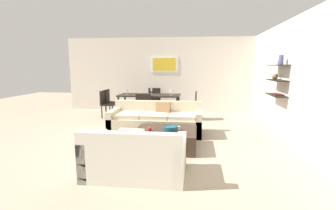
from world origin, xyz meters
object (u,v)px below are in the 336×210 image
object	(u,v)px
sofa_beige	(156,122)
dining_chair_left_near	(106,102)
candle_jar	(178,128)
decorative_bowl	(170,128)
apple_on_coffee_table	(150,129)
wine_glass_head	(151,90)
dining_chair_left_far	(110,100)
dining_chair_head	(154,99)
dining_chair_foot	(144,106)
dining_table	(149,97)
loveseat_white	(135,157)
wine_glass_left_near	(127,91)
coffee_table	(166,139)
dining_chair_right_near	(192,104)
wine_glass_right_near	(171,91)

from	to	relation	value
sofa_beige	dining_chair_left_near	distance (m)	2.63
dining_chair_left_near	candle_jar	bearing A→B (deg)	-47.15
decorative_bowl	apple_on_coffee_table	size ratio (longest dim) A/B	3.71
wine_glass_head	dining_chair_left_far	bearing A→B (deg)	-173.04
dining_chair_head	dining_chair_foot	bearing A→B (deg)	-90.00
dining_chair_left_far	dining_table	bearing A→B (deg)	-7.68
sofa_beige	loveseat_white	bearing A→B (deg)	-87.92
dining_chair_head	wine_glass_left_near	xyz separation A→B (m)	(-0.72, -0.93, 0.37)
loveseat_white	coffee_table	size ratio (longest dim) A/B	1.21
dining_chair_head	dining_chair_foot	size ratio (longest dim) A/B	1.00
dining_chair_left_near	dining_chair_foot	xyz separation A→B (m)	(1.40, -0.64, 0.00)
dining_chair_left_far	dining_chair_foot	xyz separation A→B (m)	(1.40, -1.02, 0.00)
dining_table	dining_chair_foot	xyz separation A→B (m)	(0.00, -0.83, -0.18)
apple_on_coffee_table	dining_chair_foot	world-z (taller)	dining_chair_foot
coffee_table	decorative_bowl	xyz separation A→B (m)	(0.10, -0.01, 0.24)
dining_table	dining_chair_head	bearing A→B (deg)	90.00
dining_chair_left_far	dining_chair_right_near	bearing A→B (deg)	-7.68
decorative_bowl	sofa_beige	bearing A→B (deg)	113.75
wine_glass_head	wine_glass_right_near	size ratio (longest dim) A/B	0.92
decorative_bowl	wine_glass_head	bearing A→B (deg)	106.82
loveseat_white	dining_chair_head	distance (m)	5.26
loveseat_white	dining_table	bearing A→B (deg)	98.21
dining_table	dining_chair_right_near	size ratio (longest dim) A/B	2.26
dining_chair_right_near	wine_glass_head	world-z (taller)	wine_glass_head
decorative_bowl	candle_jar	xyz separation A→B (m)	(0.16, 0.06, -0.01)
loveseat_white	candle_jar	xyz separation A→B (m)	(0.55, 1.41, 0.13)
apple_on_coffee_table	wine_glass_head	distance (m)	3.56
apple_on_coffee_table	dining_chair_foot	distance (m)	2.37
coffee_table	apple_on_coffee_table	world-z (taller)	apple_on_coffee_table
apple_on_coffee_table	wine_glass_right_near	size ratio (longest dim) A/B	0.44
coffee_table	wine_glass_left_near	distance (m)	3.43
dining_table	dining_chair_left_far	world-z (taller)	dining_chair_left_far
coffee_table	dining_chair_left_near	bearing A→B (deg)	129.37
sofa_beige	coffee_table	bearing A→B (deg)	-70.54
loveseat_white	dining_chair_right_near	bearing A→B (deg)	79.65
dining_chair_right_near	wine_glass_head	size ratio (longest dim) A/B	5.08
apple_on_coffee_table	wine_glass_left_near	distance (m)	3.33
apple_on_coffee_table	wine_glass_right_near	bearing A→B (deg)	87.93
loveseat_white	wine_glass_head	size ratio (longest dim) A/B	8.76
dining_chair_head	wine_glass_right_near	world-z (taller)	wine_glass_right_near
dining_chair_left_near	wine_glass_left_near	size ratio (longest dim) A/B	5.10
candle_jar	wine_glass_right_near	size ratio (longest dim) A/B	0.41
candle_jar	dining_table	distance (m)	3.22
dining_table	candle_jar	bearing A→B (deg)	-68.27
dining_table	wine_glass_right_near	xyz separation A→B (m)	(0.72, -0.10, 0.20)
dining_chair_left_far	wine_glass_left_near	size ratio (longest dim) A/B	5.10
dining_table	wine_glass_right_near	size ratio (longest dim) A/B	10.63
candle_jar	wine_glass_left_near	world-z (taller)	wine_glass_left_near
sofa_beige	candle_jar	xyz separation A→B (m)	(0.64, -1.04, 0.13)
loveseat_white	sofa_beige	bearing A→B (deg)	92.08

